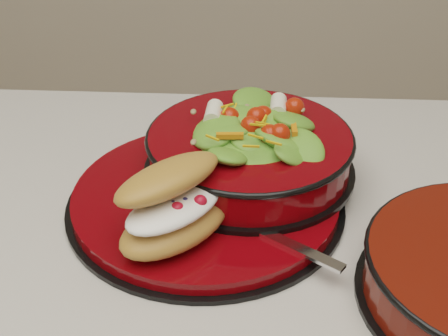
# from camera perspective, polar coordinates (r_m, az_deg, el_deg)

# --- Properties ---
(dinner_plate) EXTENTS (0.32, 0.32, 0.02)m
(dinner_plate) POSITION_cam_1_polar(r_m,az_deg,el_deg) (0.71, -1.63, -2.86)
(dinner_plate) COLOR black
(dinner_plate) RESTS_ON island_counter
(salad_bowl) EXTENTS (0.25, 0.25, 0.10)m
(salad_bowl) POSITION_cam_1_polar(r_m,az_deg,el_deg) (0.73, 2.37, 2.29)
(salad_bowl) COLOR black
(salad_bowl) RESTS_ON dinner_plate
(croissant) EXTENTS (0.14, 0.16, 0.08)m
(croissant) POSITION_cam_1_polar(r_m,az_deg,el_deg) (0.63, -4.52, -3.45)
(croissant) COLOR #B07335
(croissant) RESTS_ON dinner_plate
(fork) EXTENTS (0.16, 0.11, 0.00)m
(fork) POSITION_cam_1_polar(r_m,az_deg,el_deg) (0.65, 3.45, -5.79)
(fork) COLOR silver
(fork) RESTS_ON dinner_plate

